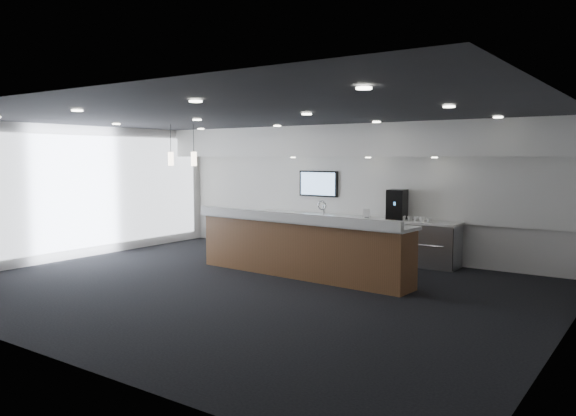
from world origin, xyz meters
The scene contains 25 objects.
ground centered at (0.00, 0.00, 0.00)m, with size 10.00×10.00×0.00m, color black.
ceiling centered at (0.00, 0.00, 3.00)m, with size 10.00×8.00×0.02m, color black.
back_wall centered at (0.00, 4.00, 1.50)m, with size 10.00×0.02×3.00m, color silver.
left_wall centered at (-5.00, 0.00, 1.50)m, with size 0.02×8.00×3.00m, color silver.
right_wall centered at (5.00, 0.00, 1.50)m, with size 0.02×8.00×3.00m, color silver.
soffit_bulkhead centered at (0.00, 3.55, 2.65)m, with size 10.00×0.90×0.70m, color white.
alcove_panel centered at (0.00, 3.97, 1.60)m, with size 9.80×0.06×1.40m, color white.
window_blinds_wall centered at (-4.96, 0.00, 1.50)m, with size 0.04×7.36×2.55m, color silver.
back_credenza centered at (0.00, 3.64, 0.48)m, with size 5.06×0.66×0.95m.
wall_tv centered at (-1.00, 3.91, 1.65)m, with size 1.05×0.08×0.62m.
pendant_left centered at (-2.40, 0.80, 2.25)m, with size 0.12×0.12×0.30m, color beige.
pendant_right centered at (-3.10, 0.80, 2.25)m, with size 0.12×0.12×0.30m, color beige.
ceiling_can_lights centered at (0.00, 0.00, 2.97)m, with size 7.00×5.00×0.02m, color white, non-canonical shape.
service_counter centered at (0.21, 1.31, 0.58)m, with size 4.69×1.05×1.49m.
coffee_machine centered at (1.15, 3.66, 1.27)m, with size 0.41×0.51×0.64m.
info_sign_left centered at (0.47, 3.56, 1.05)m, with size 0.14×0.02×0.20m, color white.
info_sign_right centered at (1.22, 3.56, 1.08)m, with size 0.19×0.02×0.25m, color white.
cup_0 centered at (1.90, 3.57, 1.00)m, with size 0.10×0.10×0.10m, color white.
cup_1 centered at (1.76, 3.57, 1.00)m, with size 0.10×0.10×0.10m, color white.
cup_2 centered at (1.62, 3.57, 1.00)m, with size 0.10×0.10×0.10m, color white.
cup_3 centered at (1.48, 3.57, 1.00)m, with size 0.10×0.10×0.10m, color white.
cup_4 centered at (1.34, 3.57, 1.00)m, with size 0.10×0.10×0.10m, color white.
cup_5 centered at (1.20, 3.57, 1.00)m, with size 0.10×0.10×0.10m, color white.
cup_6 centered at (1.06, 3.57, 1.00)m, with size 0.10×0.10×0.10m, color white.
cup_7 centered at (0.92, 3.57, 1.00)m, with size 0.10×0.10×0.10m, color white.
Camera 1 is at (6.11, -7.56, 2.29)m, focal length 35.00 mm.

